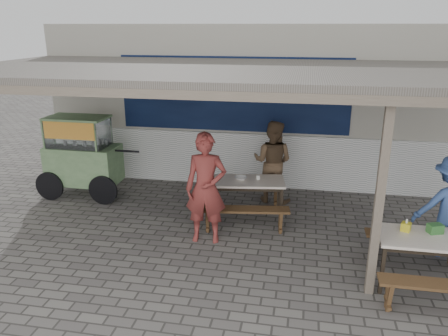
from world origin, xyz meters
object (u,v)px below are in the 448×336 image
tissue_box (406,227)px  donation_box (435,229)px  patron_street_side (206,188)px  bench_left_wall (244,189)px  table_left (244,184)px  bench_left_street (244,214)px  condiment_bowl (241,178)px  bench_right_street (438,291)px  table_right (428,242)px  vendor_cart (82,154)px  bench_right_wall (414,242)px  patron_wall_side (272,162)px  condiment_jar (258,177)px

tissue_box → donation_box: size_ratio=0.62×
patron_street_side → bench_left_wall: bearing=70.8°
table_left → donation_box: bearing=-38.1°
bench_left_street → donation_box: donation_box is taller
table_left → condiment_bowl: size_ratio=7.05×
table_left → bench_right_street: table_left is taller
table_right → vendor_cart: bearing=159.7°
bench_right_wall → tissue_box: bearing=-117.7°
patron_wall_side → condiment_jar: size_ratio=21.98×
condiment_jar → condiment_bowl: condiment_jar is taller
table_right → patron_street_side: bearing=166.5°
patron_street_side → tissue_box: patron_street_side is taller
tissue_box → condiment_bowl: 3.07m
vendor_cart → condiment_jar: bearing=-5.6°
condiment_bowl → table_right: bearing=-32.7°
bench_left_wall → patron_wall_side: bearing=22.9°
bench_left_wall → donation_box: donation_box is taller
tissue_box → condiment_jar: bearing=142.1°
patron_wall_side → donation_box: 3.55m
table_left → vendor_cart: size_ratio=0.72×
vendor_cart → patron_street_side: 3.37m
bench_right_wall → condiment_bowl: 3.10m
bench_left_street → patron_street_side: (-0.58, -0.41, 0.59)m
table_left → condiment_jar: bearing=13.8°
condiment_jar → table_right: bearing=-36.9°
bench_left_wall → tissue_box: tissue_box is taller
bench_left_wall → bench_left_street: bearing=-90.0°
vendor_cart → bench_right_street: bearing=-24.7°
bench_left_wall → patron_street_side: bearing=-112.1°
table_left → bench_right_wall: table_left is taller
bench_left_wall → vendor_cart: 3.46m
donation_box → condiment_jar: (-2.64, 1.75, -0.03)m
bench_right_street → vendor_cart: bearing=154.6°
table_left → patron_street_side: (-0.49, -1.02, 0.26)m
bench_left_street → bench_right_street: size_ratio=1.12×
bench_left_street → patron_wall_side: bearing=68.9°
patron_street_side → donation_box: bearing=-15.9°
patron_wall_side → tissue_box: (2.06, -2.59, -0.03)m
tissue_box → table_left: bearing=146.5°
donation_box → condiment_jar: bearing=146.4°
donation_box → table_left: bearing=150.2°
table_right → vendor_cart: (-6.27, 2.31, 0.25)m
bench_left_street → bench_right_wall: bearing=-19.3°
bench_left_wall → vendor_cart: (-3.41, -0.10, 0.58)m
bench_right_street → vendor_cart: (-6.27, 2.97, 0.59)m
tissue_box → bench_right_street: bearing=-71.2°
bench_right_wall → patron_street_side: (-3.26, 0.12, 0.60)m
vendor_cart → condiment_bowl: (3.43, -0.49, -0.15)m
bench_right_street → patron_street_side: patron_street_side is taller
table_right → condiment_jar: bearing=143.0°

